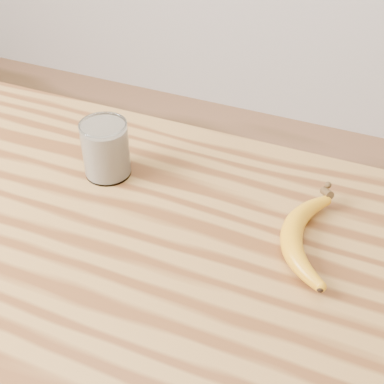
% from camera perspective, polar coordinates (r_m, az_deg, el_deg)
% --- Properties ---
extents(table, '(1.20, 0.80, 0.90)m').
position_cam_1_polar(table, '(1.02, -11.80, -9.88)').
color(table, '#A27439').
rests_on(table, ground).
extents(smoothie_glass, '(0.09, 0.09, 0.11)m').
position_cam_1_polar(smoothie_glass, '(1.02, -9.19, 4.50)').
color(smoothie_glass, white).
rests_on(smoothie_glass, table).
extents(banana, '(0.16, 0.32, 0.04)m').
position_cam_1_polar(banana, '(0.89, 10.49, -4.48)').
color(banana, orange).
rests_on(banana, table).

